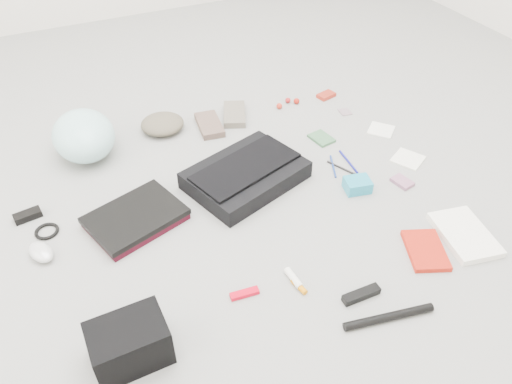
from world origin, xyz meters
name	(u,v)px	position (x,y,z in m)	size (l,w,h in m)	color
ground_plane	(256,202)	(0.00, 0.00, 0.00)	(4.00, 4.00, 0.00)	gray
messenger_bag	(246,175)	(0.01, 0.12, 0.04)	(0.43, 0.30, 0.07)	black
bag_flap	(246,167)	(0.01, 0.12, 0.08)	(0.42, 0.19, 0.01)	black
laptop_sleeve	(136,220)	(-0.43, 0.08, 0.01)	(0.31, 0.23, 0.02)	#3C0814
laptop	(135,216)	(-0.43, 0.08, 0.03)	(0.32, 0.23, 0.02)	black
bike_helmet	(84,136)	(-0.51, 0.57, 0.09)	(0.25, 0.31, 0.19)	#BAF8F8
beanie	(162,124)	(-0.17, 0.61, 0.03)	(0.19, 0.18, 0.07)	brown
mitten_left	(209,125)	(0.03, 0.54, 0.01)	(0.10, 0.19, 0.03)	brown
mitten_right	(234,114)	(0.16, 0.58, 0.01)	(0.10, 0.20, 0.03)	#706759
power_brick	(28,215)	(-0.78, 0.27, 0.01)	(0.09, 0.04, 0.03)	black
cable_coil	(47,231)	(-0.73, 0.17, 0.01)	(0.08, 0.08, 0.01)	black
mouse	(41,252)	(-0.76, 0.06, 0.02)	(0.07, 0.11, 0.04)	silver
camera_bag	(130,343)	(-0.58, -0.44, 0.07)	(0.20, 0.14, 0.13)	black
multitool	(245,294)	(-0.21, -0.37, 0.01)	(0.09, 0.03, 0.01)	#C30117
toiletry_tube_white	(293,278)	(-0.05, -0.39, 0.01)	(0.02, 0.02, 0.08)	white
toiletry_tube_orange	(299,286)	(-0.05, -0.42, 0.01)	(0.02, 0.02, 0.06)	orange
u_lock	(361,295)	(0.11, -0.53, 0.01)	(0.12, 0.03, 0.02)	black
bike_pump	(389,317)	(0.13, -0.63, 0.01)	(0.03, 0.03, 0.28)	black
book_red	(425,250)	(0.41, -0.47, 0.01)	(0.12, 0.18, 0.02)	red
book_white	(465,235)	(0.57, -0.47, 0.01)	(0.16, 0.24, 0.03)	white
notepad	(321,138)	(0.43, 0.25, 0.01)	(0.08, 0.10, 0.01)	#3A6742
pen_blue	(333,166)	(0.37, 0.06, 0.00)	(0.01, 0.01, 0.14)	navy
pen_black	(343,168)	(0.40, 0.03, 0.00)	(0.01, 0.01, 0.15)	black
pen_navy	(348,162)	(0.45, 0.06, 0.00)	(0.01, 0.01, 0.16)	navy
accordion_wallet	(357,185)	(0.38, -0.10, 0.02)	(0.10, 0.08, 0.05)	#2099BC
card_deck	(402,182)	(0.56, -0.14, 0.01)	(0.06, 0.08, 0.02)	#A16785
napkin_top	(381,130)	(0.71, 0.20, 0.00)	(0.11, 0.11, 0.01)	white
napkin_bottom	(408,159)	(0.68, -0.03, 0.00)	(0.11, 0.11, 0.01)	white
lollipop_a	(279,106)	(0.38, 0.56, 0.01)	(0.03, 0.03, 0.03)	red
lollipop_b	(288,100)	(0.45, 0.59, 0.01)	(0.03, 0.03, 0.03)	#AE1B1B
lollipop_c	(297,101)	(0.48, 0.56, 0.01)	(0.03, 0.03, 0.03)	#A9190E
altoids_tin	(326,95)	(0.64, 0.56, 0.01)	(0.09, 0.05, 0.02)	#A8291A
stamp_sheet	(345,112)	(0.65, 0.40, 0.00)	(0.05, 0.06, 0.00)	gray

